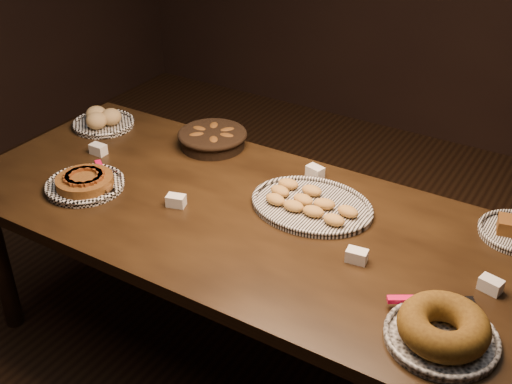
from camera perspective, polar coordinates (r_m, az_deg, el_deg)
The scene contains 8 objects.
ground at distance 2.86m, azimuth 0.02°, elevation -14.77°, with size 5.00×5.00×0.00m, color black.
buffet_table at distance 2.42m, azimuth 0.03°, elevation -3.64°, with size 2.40×1.00×0.75m.
apple_tart_plate at distance 2.63m, azimuth -14.95°, elevation 0.80°, with size 0.31×0.31×0.06m.
madeleine_platter at distance 2.43m, azimuth 4.85°, elevation -1.08°, with size 0.47×0.38×0.05m.
bundt_cake_plate at distance 1.92m, azimuth 16.26°, elevation -11.65°, with size 0.36×0.37×0.10m.
croissant_basket at distance 2.85m, azimuth -3.88°, elevation 4.87°, with size 0.36×0.36×0.08m.
bread_roll_plate at distance 3.12m, azimuth -13.49°, elevation 6.21°, with size 0.29×0.29×0.09m.
tent_cards at distance 2.40m, azimuth 1.55°, elevation -1.28°, with size 1.77×0.54×0.04m.
Camera 1 is at (1.04, -1.69, 2.07)m, focal length 45.00 mm.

